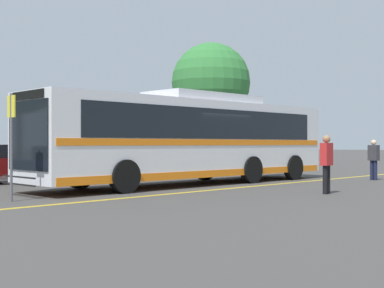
% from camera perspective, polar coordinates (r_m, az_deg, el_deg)
% --- Properties ---
extents(ground_plane, '(220.00, 220.00, 0.00)m').
position_cam_1_polar(ground_plane, '(19.60, 1.25, -4.25)').
color(ground_plane, '#423F3D').
extents(lane_strip_0, '(32.75, 0.20, 0.01)m').
position_cam_1_polar(lane_strip_0, '(17.89, 5.06, -4.65)').
color(lane_strip_0, gold).
rests_on(lane_strip_0, ground_plane).
extents(curb_strip, '(40.75, 0.36, 0.15)m').
position_cam_1_polar(curb_strip, '(24.68, -11.57, -3.20)').
color(curb_strip, '#99999E').
rests_on(curb_strip, ground_plane).
extents(transit_bus, '(13.11, 2.88, 3.29)m').
position_cam_1_polar(transit_bus, '(19.32, 0.03, 0.72)').
color(transit_bus, silver).
rests_on(transit_bus, ground_plane).
extents(parked_car_1, '(4.84, 2.17, 1.43)m').
position_cam_1_polar(parked_car_1, '(21.08, -19.43, -1.97)').
color(parked_car_1, maroon).
rests_on(parked_car_1, ground_plane).
extents(parked_car_2, '(4.92, 2.24, 1.35)m').
position_cam_1_polar(parked_car_2, '(24.83, -5.84, -1.75)').
color(parked_car_2, maroon).
rests_on(parked_car_2, ground_plane).
extents(pedestrian_0, '(0.29, 0.45, 1.62)m').
position_cam_1_polar(pedestrian_0, '(22.72, 18.81, -1.35)').
color(pedestrian_0, '#191E38').
rests_on(pedestrian_0, ground_plane).
extents(pedestrian_1, '(0.43, 0.25, 1.71)m').
position_cam_1_polar(pedestrian_1, '(16.01, 14.15, -1.71)').
color(pedestrian_1, black).
rests_on(pedestrian_1, ground_plane).
extents(bus_stop_sign, '(0.07, 0.40, 2.73)m').
position_cam_1_polar(bus_stop_sign, '(14.24, -18.72, 1.05)').
color(bus_stop_sign, '#59595E').
rests_on(bus_stop_sign, ground_plane).
extents(tree_1, '(5.08, 5.08, 7.99)m').
position_cam_1_polar(tree_1, '(34.75, 2.04, 6.58)').
color(tree_1, '#513823').
rests_on(tree_1, ground_plane).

